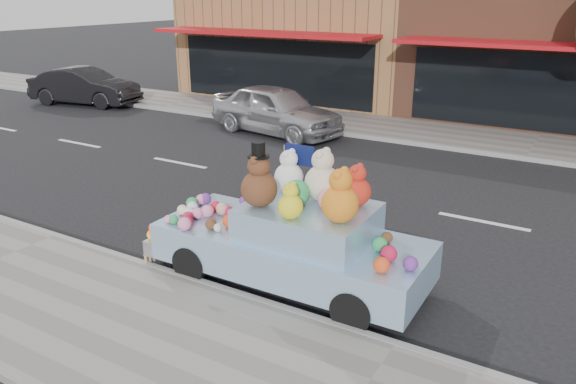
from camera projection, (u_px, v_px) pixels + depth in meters
The scene contains 9 objects.
ground at pixel (483, 222), 11.33m from camera, with size 120.00×120.00×0.00m, color black.
far_sidewalk at pixel (534, 146), 16.56m from camera, with size 60.00×3.00×0.12m, color gray.
near_kerb at pixel (396, 346), 7.26m from camera, with size 60.00×0.12×0.13m, color gray.
far_kerb at pixel (525, 158), 15.35m from camera, with size 60.00×0.12×0.13m, color gray.
storefront_left at pixel (321, 8), 24.57m from camera, with size 10.00×9.80×7.30m.
storefront_mid at pixel (573, 13), 19.77m from camera, with size 10.00×9.80×7.30m.
car_silver at pixel (276, 110), 18.01m from camera, with size 1.85×4.61×1.57m, color #B7B8BC.
car_dark at pixel (85, 86), 22.64m from camera, with size 1.56×4.48×1.48m, color black.
art_car at pixel (292, 235), 8.73m from camera, with size 4.51×1.82×2.35m.
Camera 1 is at (1.94, -11.00, 4.41)m, focal length 35.00 mm.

